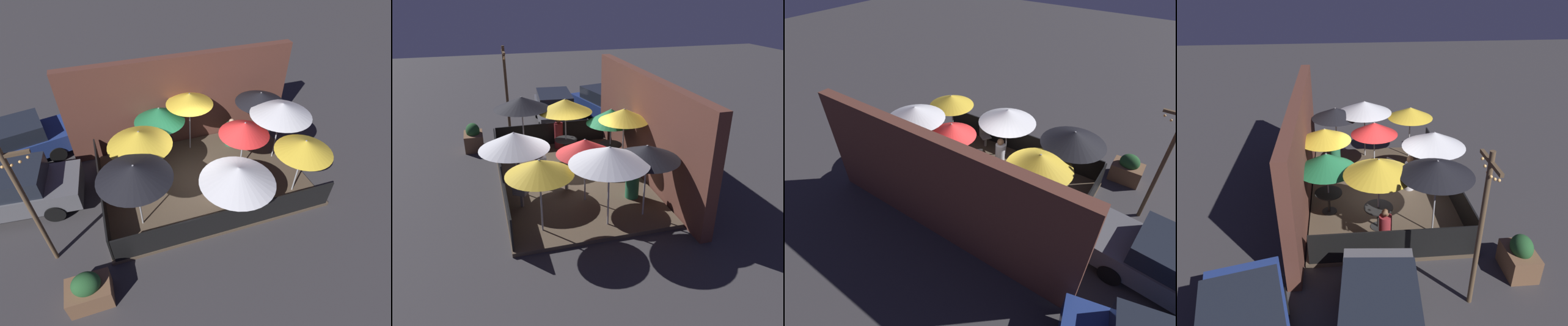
# 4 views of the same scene
# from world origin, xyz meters

# --- Properties ---
(ground_plane) EXTENTS (60.00, 60.00, 0.00)m
(ground_plane) POSITION_xyz_m (0.00, 0.00, 0.00)
(ground_plane) COLOR #383538
(patio_deck) EXTENTS (7.17, 4.85, 0.12)m
(patio_deck) POSITION_xyz_m (0.00, 0.00, 0.06)
(patio_deck) COLOR brown
(patio_deck) RESTS_ON ground_plane
(building_wall) EXTENTS (8.77, 0.36, 3.67)m
(building_wall) POSITION_xyz_m (0.00, 2.66, 1.83)
(building_wall) COLOR brown
(building_wall) RESTS_ON ground_plane
(fence_front) EXTENTS (6.97, 0.05, 0.95)m
(fence_front) POSITION_xyz_m (0.00, -2.38, 0.59)
(fence_front) COLOR black
(fence_front) RESTS_ON patio_deck
(fence_side_left) EXTENTS (0.05, 4.65, 0.95)m
(fence_side_left) POSITION_xyz_m (-3.54, 0.00, 0.59)
(fence_side_left) COLOR black
(fence_side_left) RESTS_ON patio_deck
(patio_umbrella_0) EXTENTS (2.06, 2.06, 2.35)m
(patio_umbrella_0) POSITION_xyz_m (-2.07, 0.29, 2.21)
(patio_umbrella_0) COLOR #B2B2B7
(patio_umbrella_0) RESTS_ON patio_deck
(patio_umbrella_1) EXTENTS (1.85, 1.85, 2.11)m
(patio_umbrella_1) POSITION_xyz_m (-1.10, 1.80, 1.96)
(patio_umbrella_1) COLOR #B2B2B7
(patio_umbrella_1) RESTS_ON patio_deck
(patio_umbrella_2) EXTENTS (1.89, 1.89, 2.21)m
(patio_umbrella_2) POSITION_xyz_m (2.76, 1.51, 2.12)
(patio_umbrella_2) COLOR #B2B2B7
(patio_umbrella_2) RESTS_ON patio_deck
(patio_umbrella_3) EXTENTS (2.13, 2.13, 2.44)m
(patio_umbrella_3) POSITION_xyz_m (-2.49, -1.29, 2.33)
(patio_umbrella_3) COLOR #B2B2B7
(patio_umbrella_3) RESTS_ON patio_deck
(patio_umbrella_4) EXTENTS (1.82, 1.82, 2.14)m
(patio_umbrella_4) POSITION_xyz_m (2.74, -1.50, 2.04)
(patio_umbrella_4) COLOR #B2B2B7
(patio_umbrella_4) RESTS_ON patio_deck
(patio_umbrella_5) EXTENTS (1.75, 1.75, 2.06)m
(patio_umbrella_5) POSITION_xyz_m (1.46, 0.08, 1.94)
(patio_umbrella_5) COLOR #B2B2B7
(patio_umbrella_5) RESTS_ON patio_deck
(patio_umbrella_6) EXTENTS (2.24, 2.24, 2.08)m
(patio_umbrella_6) POSITION_xyz_m (0.32, -1.90, 1.92)
(patio_umbrella_6) COLOR #B2B2B7
(patio_umbrella_6) RESTS_ON patio_deck
(patio_umbrella_7) EXTENTS (2.19, 2.19, 2.38)m
(patio_umbrella_7) POSITION_xyz_m (2.96, 0.34, 2.26)
(patio_umbrella_7) COLOR #B2B2B7
(patio_umbrella_7) RESTS_ON patio_deck
(patio_umbrella_8) EXTENTS (1.74, 1.74, 2.45)m
(patio_umbrella_8) POSITION_xyz_m (0.06, 1.86, 2.36)
(patio_umbrella_8) COLOR #B2B2B7
(patio_umbrella_8) RESTS_ON patio_deck
(dining_table_0) EXTENTS (0.89, 0.89, 0.73)m
(dining_table_0) POSITION_xyz_m (-2.07, 0.29, 0.70)
(dining_table_0) COLOR black
(dining_table_0) RESTS_ON patio_deck
(dining_table_1) EXTENTS (0.88, 0.88, 0.73)m
(dining_table_1) POSITION_xyz_m (-1.10, 1.80, 0.70)
(dining_table_1) COLOR black
(dining_table_1) RESTS_ON patio_deck
(patio_chair_0) EXTENTS (0.56, 0.56, 0.91)m
(patio_chair_0) POSITION_xyz_m (0.66, -0.37, 0.62)
(patio_chair_0) COLOR gray
(patio_chair_0) RESTS_ON patio_deck
(patio_chair_1) EXTENTS (0.55, 0.55, 0.95)m
(patio_chair_1) POSITION_xyz_m (1.37, -1.91, 0.64)
(patio_chair_1) COLOR gray
(patio_chair_1) RESTS_ON patio_deck
(patron_0) EXTENTS (0.59, 0.59, 1.21)m
(patron_0) POSITION_xyz_m (1.69, 1.58, 0.65)
(patron_0) COLOR #236642
(patron_0) RESTS_ON patio_deck
(patron_1) EXTENTS (0.48, 0.48, 1.31)m
(patron_1) POSITION_xyz_m (-3.05, 0.20, 0.71)
(patron_1) COLOR maroon
(patron_1) RESTS_ON patio_deck
(patron_2) EXTENTS (0.45, 0.45, 1.30)m
(patron_2) POSITION_xyz_m (0.08, -1.05, 0.71)
(patron_2) COLOR silver
(patron_2) RESTS_ON patio_deck
(planter_box) EXTENTS (1.08, 0.76, 1.14)m
(planter_box) POSITION_xyz_m (-4.19, -3.23, 0.49)
(planter_box) COLOR brown
(planter_box) RESTS_ON ground_plane
(light_post) EXTENTS (1.10, 0.12, 4.08)m
(light_post) POSITION_xyz_m (-5.09, -1.63, 2.27)
(light_post) COLOR brown
(light_post) RESTS_ON ground_plane
(parked_car_0) EXTENTS (4.62, 2.08, 1.62)m
(parked_car_0) POSITION_xyz_m (-6.38, 0.71, 0.85)
(parked_car_0) COLOR #5B5B60
(parked_car_0) RESTS_ON ground_plane
(parked_car_1) EXTENTS (4.53, 2.63, 1.62)m
(parked_car_1) POSITION_xyz_m (-6.47, 3.31, 0.85)
(parked_car_1) COLOR navy
(parked_car_1) RESTS_ON ground_plane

